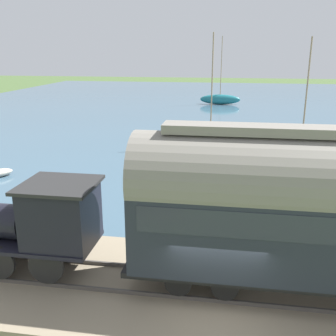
# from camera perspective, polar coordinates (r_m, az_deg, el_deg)

# --- Properties ---
(ground_plane) EXTENTS (200.00, 200.00, 0.00)m
(ground_plane) POSITION_cam_1_polar(r_m,az_deg,el_deg) (12.09, 6.89, -20.88)
(ground_plane) COLOR #476033
(harbor_water) EXTENTS (80.00, 80.00, 0.01)m
(harbor_water) POSITION_cam_1_polar(r_m,az_deg,el_deg) (53.78, 8.89, 8.76)
(harbor_water) COLOR #426075
(harbor_water) RESTS_ON ground
(rail_embankment) EXTENTS (5.48, 56.00, 0.70)m
(rail_embankment) POSITION_cam_1_polar(r_m,az_deg,el_deg) (12.44, 7.07, -17.99)
(rail_embankment) COLOR gray
(rail_embankment) RESTS_ON ground
(steam_locomotive) EXTENTS (2.01, 6.15, 3.44)m
(steam_locomotive) POSITION_cam_1_polar(r_m,az_deg,el_deg) (12.96, -20.43, -7.10)
(steam_locomotive) COLOR black
(steam_locomotive) RESTS_ON rail_embankment
(passenger_coach) EXTENTS (2.46, 10.39, 4.80)m
(passenger_coach) POSITION_cam_1_polar(r_m,az_deg,el_deg) (11.26, 20.82, -5.34)
(passenger_coach) COLOR black
(passenger_coach) RESTS_ON rail_embankment
(sailboat_blue) EXTENTS (2.52, 3.35, 8.13)m
(sailboat_blue) POSITION_cam_1_polar(r_m,az_deg,el_deg) (27.45, 18.65, 1.76)
(sailboat_blue) COLOR #335199
(sailboat_blue) RESTS_ON harbor_water
(sailboat_teal) EXTENTS (1.06, 5.54, 9.09)m
(sailboat_teal) POSITION_cam_1_polar(r_m,az_deg,el_deg) (56.05, 7.56, 9.89)
(sailboat_teal) COLOR #1E707A
(sailboat_teal) RESTS_ON harbor_water
(sailboat_black) EXTENTS (3.37, 4.64, 8.58)m
(sailboat_black) POSITION_cam_1_polar(r_m,az_deg,el_deg) (31.09, 6.16, 4.46)
(sailboat_black) COLOR black
(sailboat_black) RESTS_ON harbor_water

